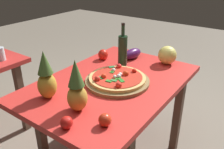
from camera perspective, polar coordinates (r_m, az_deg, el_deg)
name	(u,v)px	position (r m, az deg, el deg)	size (l,w,h in m)	color
display_table	(112,91)	(1.79, -0.06, -3.97)	(1.31, 0.89, 0.74)	#503629
pizza_board	(118,81)	(1.72, 1.35, -1.55)	(0.46, 0.46, 0.03)	olive
pizza	(117,78)	(1.71, 1.32, -0.73)	(0.41, 0.41, 0.06)	tan
wine_bottle	(123,50)	(1.97, 2.57, 5.95)	(0.08, 0.08, 0.36)	#19321D
pineapple_left	(46,78)	(1.53, -15.53, -0.72)	(0.12, 0.12, 0.32)	#B7922D
pineapple_right	(77,89)	(1.36, -8.48, -3.36)	(0.12, 0.12, 0.32)	gold
melon	(167,55)	(2.06, 13.12, 4.54)	(0.16, 0.16, 0.16)	#DDD264
bell_pepper	(103,55)	(2.12, -2.17, 4.76)	(0.09, 0.09, 0.10)	red
eggplant	(132,54)	(2.15, 4.94, 4.99)	(0.20, 0.09, 0.09)	#451752
tomato_near_board	(105,120)	(1.28, -1.70, -10.84)	(0.07, 0.07, 0.07)	red
tomato_beside_pepper	(66,123)	(1.29, -10.87, -11.25)	(0.07, 0.07, 0.07)	red
drinking_glass_water	(1,54)	(2.31, -25.09, 4.50)	(0.06, 0.06, 0.12)	silver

